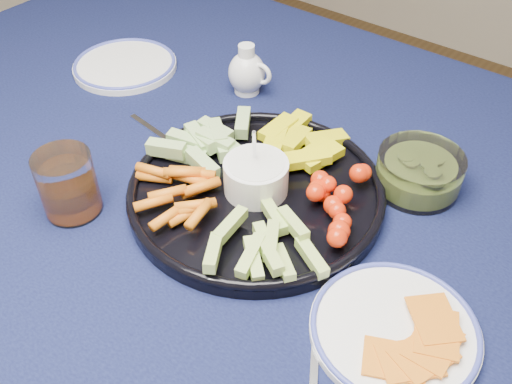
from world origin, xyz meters
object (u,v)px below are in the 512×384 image
Objects in this scene: creamer_pitcher at (247,72)px; cheese_plate at (395,328)px; juice_tumbler at (69,187)px; dining_table at (252,202)px; crudite_platter at (255,186)px; side_plate_extra at (125,65)px; pickle_bowl at (418,173)px.

creamer_pitcher is 0.47× the size of cheese_plate.
creamer_pitcher is 0.98× the size of juice_tumbler.
dining_table is at bearing 156.21° from cheese_plate.
cheese_plate is 0.50m from juice_tumbler.
crudite_platter is 0.27m from juice_tumbler.
cheese_plate reaches higher than side_plate_extra.
crudite_platter is at bearing 43.57° from juice_tumbler.
juice_tumbler is (-0.49, -0.10, 0.03)m from cheese_plate.
pickle_bowl is (0.38, -0.05, -0.01)m from creamer_pitcher.
cheese_plate reaches higher than dining_table.
juice_tumbler reaches higher than dining_table.
pickle_bowl is (0.19, 0.18, 0.01)m from crudite_platter.
side_plate_extra is (-0.64, -0.03, -0.02)m from pickle_bowl.
crudite_platter is at bearing -17.59° from side_plate_extra.
side_plate_extra is (-0.39, 0.08, 0.10)m from dining_table.
creamer_pitcher reaches higher than pickle_bowl.
dining_table is 0.41m from side_plate_extra.
pickle_bowl is 0.28m from cheese_plate.
crudite_platter is 0.30m from cheese_plate.
pickle_bowl is at bearing 2.99° from side_plate_extra.
creamer_pitcher is 0.39m from pickle_bowl.
side_plate_extra is (-0.45, 0.14, -0.01)m from crudite_platter.
crudite_platter is at bearing 162.84° from cheese_plate.
pickle_bowl is at bearing -7.98° from creamer_pitcher.
dining_table is 7.95× the size of side_plate_extra.
pickle_bowl is 0.64m from side_plate_extra.
crudite_platter reaches higher than dining_table.
juice_tumbler is (-0.14, -0.25, 0.13)m from dining_table.
pickle_bowl is (0.24, 0.11, 0.12)m from dining_table.
dining_table is 0.14m from crudite_platter.
dining_table is at bearing 131.57° from crudite_platter.
cheese_plate is at bearing -68.92° from pickle_bowl.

